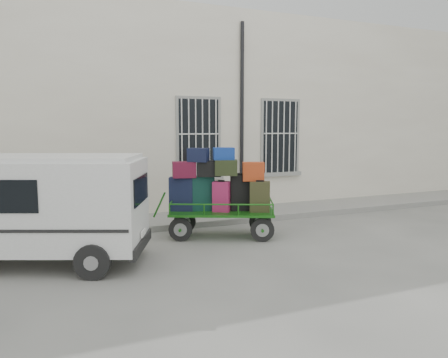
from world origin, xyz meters
TOP-DOWN VIEW (x-y plane):
  - ground at (0.00, 0.00)m, footprint 80.00×80.00m
  - building at (0.00, 5.50)m, footprint 24.00×5.15m
  - sidewalk at (0.00, 2.20)m, footprint 24.00×1.70m
  - luggage_cart at (-0.87, 0.34)m, footprint 2.78×1.97m
  - van at (-4.80, -0.21)m, footprint 4.36×3.11m

SIDE VIEW (x-z plane):
  - ground at x=0.00m, z-range 0.00..0.00m
  - sidewalk at x=0.00m, z-range 0.00..0.15m
  - luggage_cart at x=-0.87m, z-range 0.03..2.12m
  - van at x=-4.80m, z-range 0.15..2.19m
  - building at x=0.00m, z-range 0.00..6.00m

